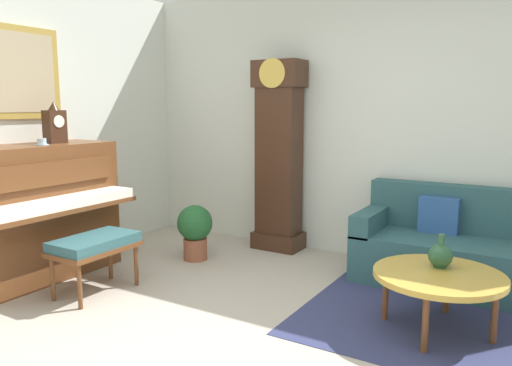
{
  "coord_description": "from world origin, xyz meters",
  "views": [
    {
      "loc": [
        1.7,
        -2.49,
        1.54
      ],
      "look_at": [
        -0.4,
        0.99,
        0.91
      ],
      "focal_mm": 34.73,
      "sensor_mm": 36.0,
      "label": 1
    }
  ],
  "objects_px": {
    "mantel_clock": "(55,124)",
    "couch": "(471,251)",
    "green_jug": "(440,255)",
    "teacup": "(42,142)",
    "piano_bench": "(95,246)",
    "potted_plant": "(195,228)",
    "grandfather_clock": "(279,161)",
    "coffee_table": "(439,277)",
    "piano": "(36,212)"
  },
  "relations": [
    {
      "from": "mantel_clock",
      "to": "couch",
      "type": "bearing_deg",
      "value": 24.43
    },
    {
      "from": "green_jug",
      "to": "teacup",
      "type": "bearing_deg",
      "value": -165.48
    },
    {
      "from": "piano_bench",
      "to": "potted_plant",
      "type": "height_order",
      "value": "potted_plant"
    },
    {
      "from": "grandfather_clock",
      "to": "coffee_table",
      "type": "distance_m",
      "value": 2.34
    },
    {
      "from": "piano_bench",
      "to": "potted_plant",
      "type": "distance_m",
      "value": 1.16
    },
    {
      "from": "piano_bench",
      "to": "teacup",
      "type": "relative_size",
      "value": 6.03
    },
    {
      "from": "piano",
      "to": "couch",
      "type": "distance_m",
      "value": 3.84
    },
    {
      "from": "couch",
      "to": "potted_plant",
      "type": "bearing_deg",
      "value": -166.01
    },
    {
      "from": "piano",
      "to": "grandfather_clock",
      "type": "distance_m",
      "value": 2.44
    },
    {
      "from": "piano_bench",
      "to": "green_jug",
      "type": "bearing_deg",
      "value": 18.38
    },
    {
      "from": "mantel_clock",
      "to": "green_jug",
      "type": "height_order",
      "value": "mantel_clock"
    },
    {
      "from": "piano_bench",
      "to": "mantel_clock",
      "type": "bearing_deg",
      "value": 161.97
    },
    {
      "from": "coffee_table",
      "to": "teacup",
      "type": "distance_m",
      "value": 3.4
    },
    {
      "from": "coffee_table",
      "to": "mantel_clock",
      "type": "xyz_separation_m",
      "value": [
        -3.32,
        -0.49,
        0.99
      ]
    },
    {
      "from": "piano_bench",
      "to": "potted_plant",
      "type": "bearing_deg",
      "value": 83.14
    },
    {
      "from": "couch",
      "to": "potted_plant",
      "type": "relative_size",
      "value": 3.39
    },
    {
      "from": "coffee_table",
      "to": "green_jug",
      "type": "distance_m",
      "value": 0.17
    },
    {
      "from": "piano_bench",
      "to": "coffee_table",
      "type": "bearing_deg",
      "value": 15.72
    },
    {
      "from": "potted_plant",
      "to": "green_jug",
      "type": "bearing_deg",
      "value": -7.09
    },
    {
      "from": "mantel_clock",
      "to": "potted_plant",
      "type": "distance_m",
      "value": 1.65
    },
    {
      "from": "grandfather_clock",
      "to": "mantel_clock",
      "type": "relative_size",
      "value": 5.34
    },
    {
      "from": "coffee_table",
      "to": "teacup",
      "type": "relative_size",
      "value": 7.59
    },
    {
      "from": "piano",
      "to": "teacup",
      "type": "height_order",
      "value": "teacup"
    },
    {
      "from": "potted_plant",
      "to": "piano_bench",
      "type": "bearing_deg",
      "value": -96.86
    },
    {
      "from": "piano_bench",
      "to": "green_jug",
      "type": "xyz_separation_m",
      "value": [
        2.56,
        0.85,
        0.1
      ]
    },
    {
      "from": "couch",
      "to": "teacup",
      "type": "distance_m",
      "value": 3.83
    },
    {
      "from": "coffee_table",
      "to": "mantel_clock",
      "type": "relative_size",
      "value": 2.32
    },
    {
      "from": "grandfather_clock",
      "to": "green_jug",
      "type": "height_order",
      "value": "grandfather_clock"
    },
    {
      "from": "piano_bench",
      "to": "grandfather_clock",
      "type": "xyz_separation_m",
      "value": [
        0.67,
        1.95,
        0.56
      ]
    },
    {
      "from": "grandfather_clock",
      "to": "teacup",
      "type": "relative_size",
      "value": 17.5
    },
    {
      "from": "piano_bench",
      "to": "couch",
      "type": "xyz_separation_m",
      "value": [
        2.65,
        1.78,
        -0.09
      ]
    },
    {
      "from": "coffee_table",
      "to": "teacup",
      "type": "bearing_deg",
      "value": -167.67
    },
    {
      "from": "grandfather_clock",
      "to": "couch",
      "type": "relative_size",
      "value": 1.07
    },
    {
      "from": "couch",
      "to": "potted_plant",
      "type": "distance_m",
      "value": 2.58
    },
    {
      "from": "grandfather_clock",
      "to": "green_jug",
      "type": "relative_size",
      "value": 8.46
    },
    {
      "from": "coffee_table",
      "to": "teacup",
      "type": "xyz_separation_m",
      "value": [
        -3.22,
        -0.7,
        0.84
      ]
    },
    {
      "from": "couch",
      "to": "coffee_table",
      "type": "bearing_deg",
      "value": -93.5
    },
    {
      "from": "potted_plant",
      "to": "couch",
      "type": "bearing_deg",
      "value": 13.99
    },
    {
      "from": "piano",
      "to": "teacup",
      "type": "relative_size",
      "value": 12.41
    },
    {
      "from": "piano",
      "to": "green_jug",
      "type": "xyz_separation_m",
      "value": [
        3.3,
        0.86,
        -0.11
      ]
    },
    {
      "from": "piano_bench",
      "to": "potted_plant",
      "type": "xyz_separation_m",
      "value": [
        0.14,
        1.15,
        -0.08
      ]
    },
    {
      "from": "couch",
      "to": "coffee_table",
      "type": "height_order",
      "value": "couch"
    },
    {
      "from": "mantel_clock",
      "to": "potted_plant",
      "type": "height_order",
      "value": "mantel_clock"
    },
    {
      "from": "coffee_table",
      "to": "green_jug",
      "type": "height_order",
      "value": "green_jug"
    },
    {
      "from": "couch",
      "to": "green_jug",
      "type": "xyz_separation_m",
      "value": [
        -0.08,
        -0.93,
        0.19
      ]
    },
    {
      "from": "couch",
      "to": "teacup",
      "type": "bearing_deg",
      "value": -151.88
    },
    {
      "from": "piano_bench",
      "to": "teacup",
      "type": "bearing_deg",
      "value": 177.92
    },
    {
      "from": "teacup",
      "to": "green_jug",
      "type": "xyz_separation_m",
      "value": [
        3.2,
        0.83,
        -0.73
      ]
    },
    {
      "from": "piano_bench",
      "to": "couch",
      "type": "relative_size",
      "value": 0.37
    },
    {
      "from": "piano_bench",
      "to": "grandfather_clock",
      "type": "height_order",
      "value": "grandfather_clock"
    }
  ]
}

